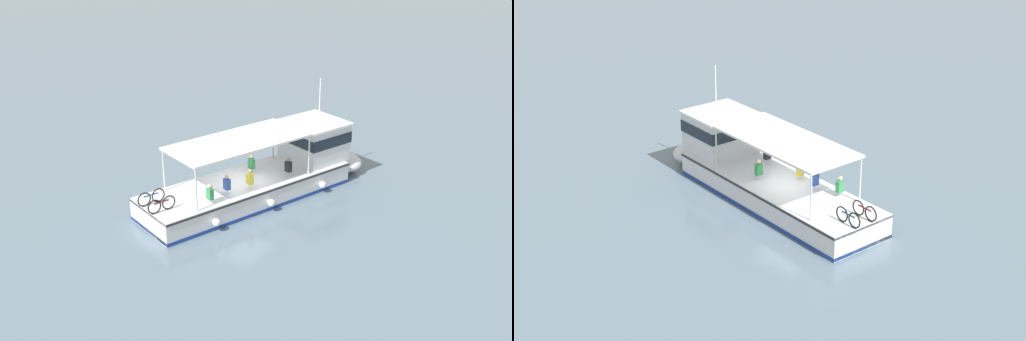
# 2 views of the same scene
# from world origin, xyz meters

# --- Properties ---
(ground_plane) EXTENTS (400.00, 400.00, 0.00)m
(ground_plane) POSITION_xyz_m (0.00, 0.00, 0.00)
(ground_plane) COLOR slate
(ferry_main) EXTENTS (6.33, 13.07, 5.32)m
(ferry_main) POSITION_xyz_m (-0.40, -1.99, 1.02)
(ferry_main) COLOR silver
(ferry_main) RESTS_ON ground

